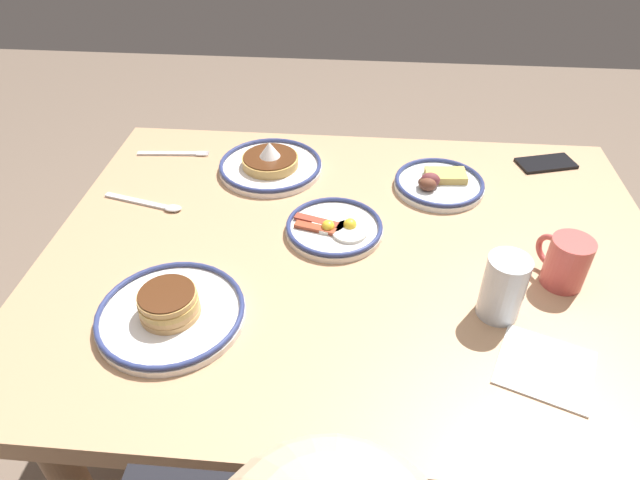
# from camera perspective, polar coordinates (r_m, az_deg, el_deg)

# --- Properties ---
(ground_plane) EXTENTS (6.00, 6.00, 0.00)m
(ground_plane) POSITION_cam_1_polar(r_m,az_deg,el_deg) (1.72, 2.56, -19.87)
(ground_plane) COLOR #715F4F
(dining_table) EXTENTS (1.30, 0.99, 0.73)m
(dining_table) POSITION_cam_1_polar(r_m,az_deg,el_deg) (1.23, 3.39, -4.12)
(dining_table) COLOR tan
(dining_table) RESTS_ON ground_plane
(plate_near_main) EXTENTS (0.26, 0.26, 0.08)m
(plate_near_main) POSITION_cam_1_polar(r_m,az_deg,el_deg) (1.42, -5.12, 7.78)
(plate_near_main) COLOR white
(plate_near_main) RESTS_ON dining_table
(plate_center_pancakes) EXTENTS (0.22, 0.22, 0.05)m
(plate_center_pancakes) POSITION_cam_1_polar(r_m,az_deg,el_deg) (1.38, 12.09, 5.75)
(plate_center_pancakes) COLOR white
(plate_center_pancakes) RESTS_ON dining_table
(plate_far_companion) EXTENTS (0.21, 0.21, 0.04)m
(plate_far_companion) POSITION_cam_1_polar(r_m,az_deg,el_deg) (1.20, 1.49, 1.26)
(plate_far_companion) COLOR silver
(plate_far_companion) RESTS_ON dining_table
(plate_far_side) EXTENTS (0.27, 0.27, 0.06)m
(plate_far_side) POSITION_cam_1_polar(r_m,az_deg,el_deg) (1.04, -15.12, -7.08)
(plate_far_side) COLOR white
(plate_far_side) RESTS_ON dining_table
(coffee_mug) EXTENTS (0.09, 0.10, 0.10)m
(coffee_mug) POSITION_cam_1_polar(r_m,az_deg,el_deg) (1.15, 23.99, -1.99)
(coffee_mug) COLOR #BF4C47
(coffee_mug) RESTS_ON dining_table
(drinking_glass) EXTENTS (0.08, 0.08, 0.13)m
(drinking_glass) POSITION_cam_1_polar(r_m,az_deg,el_deg) (1.04, 18.27, -4.92)
(drinking_glass) COLOR silver
(drinking_glass) RESTS_ON dining_table
(cell_phone) EXTENTS (0.16, 0.11, 0.01)m
(cell_phone) POSITION_cam_1_polar(r_m,az_deg,el_deg) (1.56, 22.23, 7.32)
(cell_phone) COLOR black
(cell_phone) RESTS_ON dining_table
(paper_napkin) EXTENTS (0.19, 0.18, 0.00)m
(paper_napkin) POSITION_cam_1_polar(r_m,az_deg,el_deg) (1.02, 22.16, -12.06)
(paper_napkin) COLOR white
(paper_napkin) RESTS_ON dining_table
(fork_near) EXTENTS (0.19, 0.03, 0.01)m
(fork_near) POSITION_cam_1_polar(r_m,az_deg,el_deg) (1.54, -14.81, 8.59)
(fork_near) COLOR silver
(fork_near) RESTS_ON dining_table
(tea_spoon) EXTENTS (0.20, 0.07, 0.01)m
(tea_spoon) POSITION_cam_1_polar(r_m,az_deg,el_deg) (1.35, -16.77, 3.52)
(tea_spoon) COLOR silver
(tea_spoon) RESTS_ON dining_table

